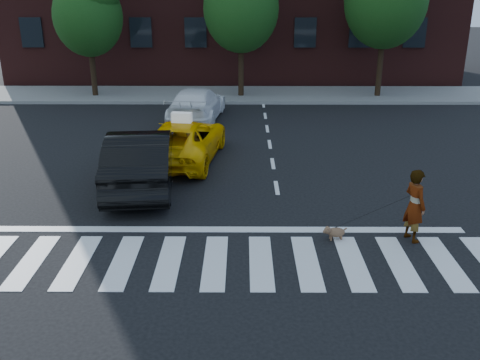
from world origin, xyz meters
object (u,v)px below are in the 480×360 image
object	(u,v)px
white_suv	(196,104)
dog	(334,232)
tree_left	(88,8)
woman	(415,205)
taxi	(183,140)
black_sedan	(141,158)

from	to	relation	value
white_suv	dog	size ratio (longest dim) A/B	8.30
tree_left	woman	distance (m)	19.96
taxi	woman	distance (m)	8.39
taxi	black_sedan	distance (m)	2.61
taxi	dog	xyz separation A→B (m)	(4.15, -5.90, -0.49)
dog	white_suv	bearing A→B (deg)	104.32
woman	dog	world-z (taller)	woman
black_sedan	dog	size ratio (longest dim) A/B	8.82
white_suv	dog	distance (m)	12.03
black_sedan	white_suv	bearing A→B (deg)	-102.73
taxi	woman	size ratio (longest dim) A/B	2.80
tree_left	dog	world-z (taller)	tree_left
tree_left	woman	world-z (taller)	tree_left
tree_left	taxi	distance (m)	12.04
tree_left	black_sedan	size ratio (longest dim) A/B	1.26
taxi	tree_left	bearing A→B (deg)	-53.22
tree_left	dog	size ratio (longest dim) A/B	11.14
black_sedan	woman	bearing A→B (deg)	147.79
black_sedan	dog	world-z (taller)	black_sedan
black_sedan	dog	distance (m)	6.24
tree_left	taxi	size ratio (longest dim) A/B	1.32
black_sedan	white_suv	distance (m)	7.85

